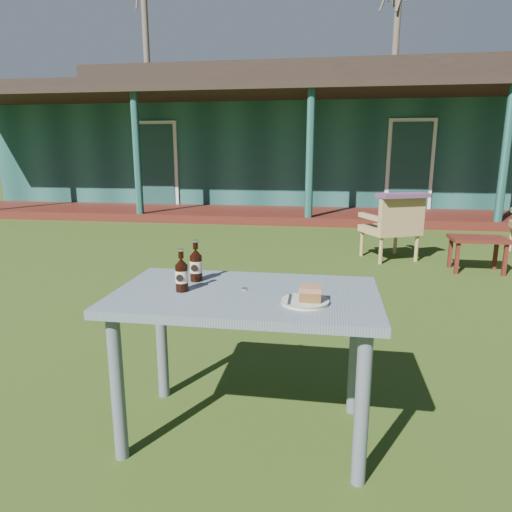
% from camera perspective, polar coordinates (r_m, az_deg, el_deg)
% --- Properties ---
extents(ground, '(80.00, 80.00, 0.00)m').
position_cam_1_polar(ground, '(3.82, 3.10, -7.68)').
color(ground, '#334916').
extents(pavilion, '(15.80, 8.30, 3.45)m').
position_cam_1_polar(pavilion, '(12.95, 7.69, 14.03)').
color(pavilion, '#1D4C44').
rests_on(pavilion, ground).
extents(tree_left, '(0.28, 0.28, 10.50)m').
position_cam_1_polar(tree_left, '(22.99, -13.45, 22.43)').
color(tree_left, brown).
rests_on(tree_left, ground).
extents(tree_mid, '(0.28, 0.28, 9.50)m').
position_cam_1_polar(tree_mid, '(22.47, 16.86, 21.18)').
color(tree_mid, brown).
rests_on(tree_mid, ground).
extents(cafe_table, '(1.20, 0.70, 0.72)m').
position_cam_1_polar(cafe_table, '(2.12, -1.29, -7.13)').
color(cafe_table, slate).
rests_on(cafe_table, ground).
extents(plate, '(0.20, 0.20, 0.01)m').
position_cam_1_polar(plate, '(1.94, 6.15, -5.64)').
color(plate, silver).
rests_on(plate, cafe_table).
extents(cake_slice, '(0.09, 0.09, 0.06)m').
position_cam_1_polar(cake_slice, '(1.93, 6.82, -4.61)').
color(cake_slice, brown).
rests_on(cake_slice, plate).
extents(fork, '(0.01, 0.14, 0.00)m').
position_cam_1_polar(fork, '(1.94, 4.21, -5.43)').
color(fork, silver).
rests_on(fork, plate).
extents(cola_bottle_near, '(0.06, 0.06, 0.21)m').
position_cam_1_polar(cola_bottle_near, '(2.26, -7.51, -1.09)').
color(cola_bottle_near, black).
rests_on(cola_bottle_near, cafe_table).
extents(cola_bottle_far, '(0.06, 0.06, 0.20)m').
position_cam_1_polar(cola_bottle_far, '(2.10, -9.28, -2.29)').
color(cola_bottle_far, black).
rests_on(cola_bottle_far, cafe_table).
extents(bottle_cap, '(0.03, 0.03, 0.01)m').
position_cam_1_polar(bottle_cap, '(2.12, -1.47, -4.13)').
color(bottle_cap, silver).
rests_on(bottle_cap, cafe_table).
extents(armchair_left, '(0.78, 0.76, 0.80)m').
position_cam_1_polar(armchair_left, '(5.95, 16.80, 3.79)').
color(armchair_left, tan).
rests_on(armchair_left, ground).
extents(floral_throw, '(0.66, 0.47, 0.05)m').
position_cam_1_polar(floral_throw, '(5.77, 17.93, 7.22)').
color(floral_throw, '#61375C').
rests_on(floral_throw, armchair_left).
extents(side_table, '(0.60, 0.40, 0.40)m').
position_cam_1_polar(side_table, '(5.73, 26.02, 1.55)').
color(side_table, '#4D1912').
rests_on(side_table, ground).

